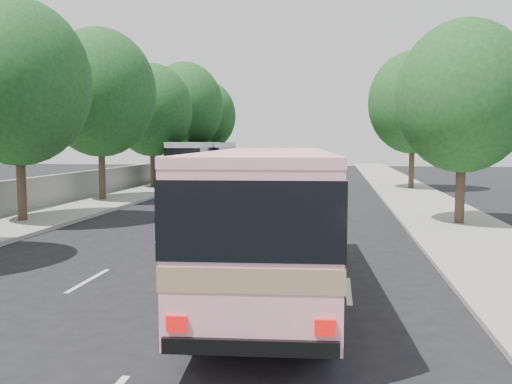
% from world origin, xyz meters
% --- Properties ---
extents(ground, '(120.00, 120.00, 0.00)m').
position_xyz_m(ground, '(0.00, 0.00, 0.00)').
color(ground, black).
rests_on(ground, ground).
extents(sidewalk_left, '(4.00, 90.00, 0.15)m').
position_xyz_m(sidewalk_left, '(-8.50, 20.00, 0.07)').
color(sidewalk_left, '#9E998E').
rests_on(sidewalk_left, ground).
extents(sidewalk_right, '(4.00, 90.00, 0.12)m').
position_xyz_m(sidewalk_right, '(8.50, 20.00, 0.06)').
color(sidewalk_right, '#9E998E').
rests_on(sidewalk_right, ground).
extents(low_wall, '(0.30, 90.00, 1.50)m').
position_xyz_m(low_wall, '(-10.30, 20.00, 0.90)').
color(low_wall, '#9E998E').
rests_on(low_wall, sidewalk_left).
extents(tree_left_b, '(5.70, 5.70, 8.88)m').
position_xyz_m(tree_left_b, '(-8.42, 5.94, 5.82)').
color(tree_left_b, '#38281E').
rests_on(tree_left_b, ground).
extents(tree_left_c, '(6.00, 6.00, 9.35)m').
position_xyz_m(tree_left_c, '(-8.62, 13.94, 6.12)').
color(tree_left_c, '#38281E').
rests_on(tree_left_c, ground).
extents(tree_left_d, '(5.52, 5.52, 8.60)m').
position_xyz_m(tree_left_d, '(-8.52, 21.94, 5.63)').
color(tree_left_d, '#38281E').
rests_on(tree_left_d, ground).
extents(tree_left_e, '(6.30, 6.30, 9.82)m').
position_xyz_m(tree_left_e, '(-8.42, 29.94, 6.43)').
color(tree_left_e, '#38281E').
rests_on(tree_left_e, ground).
extents(tree_left_f, '(5.88, 5.88, 9.16)m').
position_xyz_m(tree_left_f, '(-8.62, 37.94, 6.00)').
color(tree_left_f, '#38281E').
rests_on(tree_left_f, ground).
extents(tree_right_near, '(5.10, 5.10, 7.95)m').
position_xyz_m(tree_right_near, '(8.78, 7.94, 5.20)').
color(tree_right_near, '#38281E').
rests_on(tree_right_near, ground).
extents(tree_right_far, '(6.00, 6.00, 9.35)m').
position_xyz_m(tree_right_far, '(9.08, 23.94, 6.12)').
color(tree_right_far, '#38281E').
rests_on(tree_right_far, ground).
extents(pink_bus, '(3.15, 9.86, 3.10)m').
position_xyz_m(pink_bus, '(2.46, -2.31, 1.93)').
color(pink_bus, pink).
rests_on(pink_bus, ground).
extents(pink_taxi, '(2.57, 5.06, 1.65)m').
position_xyz_m(pink_taxi, '(1.00, 5.88, 0.83)').
color(pink_taxi, '#F7156C').
rests_on(pink_taxi, ground).
extents(white_pickup, '(2.37, 5.58, 1.61)m').
position_xyz_m(white_pickup, '(-2.00, 9.13, 0.80)').
color(white_pickup, silver).
rests_on(white_pickup, ground).
extents(tour_coach_front, '(3.36, 11.00, 3.24)m').
position_xyz_m(tour_coach_front, '(-6.30, 24.90, 1.95)').
color(tour_coach_front, silver).
rests_on(tour_coach_front, ground).
extents(tour_coach_rear, '(2.96, 10.77, 3.19)m').
position_xyz_m(tour_coach_rear, '(-6.30, 31.36, 1.92)').
color(tour_coach_rear, silver).
rests_on(tour_coach_rear, ground).
extents(taxi_roof_sign, '(0.57, 0.25, 0.18)m').
position_xyz_m(taxi_roof_sign, '(1.00, 5.88, 1.74)').
color(taxi_roof_sign, silver).
rests_on(taxi_roof_sign, pink_taxi).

